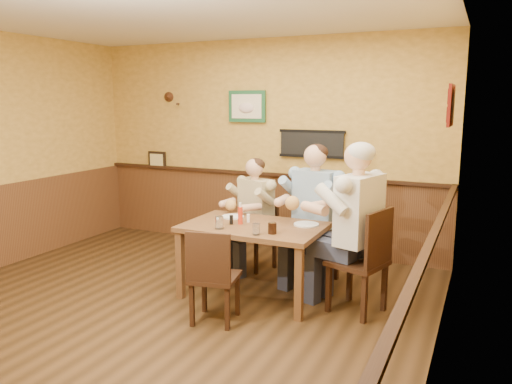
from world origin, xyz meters
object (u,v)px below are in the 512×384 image
(diner_tan_shirt, at_px, (256,220))
(water_glass_left, at_px, (219,223))
(diner_blue_polo, at_px, (315,221))
(dining_table, at_px, (254,233))
(diner_white_elder, at_px, (358,238))
(chair_near_side, at_px, (215,275))
(cola_tumbler, at_px, (272,228))
(hot_sauce_bottle, at_px, (240,214))
(salt_shaker, at_px, (248,218))
(chair_back_right, at_px, (315,239))
(chair_right_end, at_px, (358,260))
(pepper_shaker, at_px, (231,220))
(chair_back_left, at_px, (256,234))
(water_glass_mid, at_px, (256,229))

(diner_tan_shirt, height_order, water_glass_left, diner_tan_shirt)
(diner_blue_polo, bearing_deg, dining_table, -110.83)
(diner_white_elder, bearing_deg, chair_near_side, -39.28)
(water_glass_left, xyz_separation_m, cola_tumbler, (0.54, 0.05, -0.01))
(diner_blue_polo, height_order, hot_sauce_bottle, diner_blue_polo)
(chair_near_side, relative_size, salt_shaker, 10.37)
(cola_tumbler, bearing_deg, hot_sauce_bottle, 154.82)
(water_glass_left, bearing_deg, diner_white_elder, 14.35)
(chair_back_right, relative_size, chair_right_end, 0.95)
(water_glass_left, relative_size, pepper_shaker, 1.31)
(chair_near_side, height_order, diner_blue_polo, diner_blue_polo)
(chair_near_side, bearing_deg, hot_sauce_bottle, -94.29)
(chair_back_right, relative_size, diner_tan_shirt, 0.80)
(diner_blue_polo, bearing_deg, diner_tan_shirt, -175.56)
(chair_right_end, height_order, diner_blue_polo, diner_blue_polo)
(chair_back_left, height_order, chair_back_right, chair_back_right)
(chair_right_end, bearing_deg, chair_near_side, -39.28)
(chair_near_side, xyz_separation_m, diner_white_elder, (1.12, 0.75, 0.29))
(water_glass_mid, bearing_deg, diner_blue_polo, 76.07)
(diner_white_elder, distance_m, water_glass_mid, 0.96)
(chair_back_right, distance_m, diner_white_elder, 0.92)
(dining_table, relative_size, diner_white_elder, 0.96)
(chair_back_right, bearing_deg, diner_white_elder, -32.27)
(chair_right_end, distance_m, water_glass_left, 1.38)
(diner_tan_shirt, bearing_deg, dining_table, -46.93)
(chair_back_right, xyz_separation_m, pepper_shaker, (-0.65, -0.74, 0.31))
(chair_near_side, height_order, diner_tan_shirt, diner_tan_shirt)
(chair_right_end, xyz_separation_m, hot_sauce_bottle, (-1.20, -0.07, 0.34))
(water_glass_left, height_order, water_glass_mid, water_glass_left)
(diner_blue_polo, xyz_separation_m, pepper_shaker, (-0.65, -0.74, 0.11))
(chair_near_side, distance_m, cola_tumbler, 0.70)
(dining_table, distance_m, pepper_shaker, 0.27)
(chair_back_right, bearing_deg, chair_near_side, -96.95)
(water_glass_left, height_order, cola_tumbler, water_glass_left)
(chair_back_left, xyz_separation_m, chair_right_end, (1.40, -0.74, 0.09))
(chair_back_left, bearing_deg, pepper_shaker, -62.26)
(diner_blue_polo, distance_m, hot_sauce_bottle, 0.92)
(chair_back_left, height_order, diner_tan_shirt, diner_tan_shirt)
(chair_back_left, bearing_deg, diner_white_elder, -7.92)
(cola_tumbler, bearing_deg, chair_back_left, 122.32)
(chair_back_right, bearing_deg, cola_tumbler, -85.55)
(chair_back_left, xyz_separation_m, pepper_shaker, (0.12, -0.85, 0.38))
(diner_blue_polo, xyz_separation_m, hot_sauce_bottle, (-0.57, -0.70, 0.16))
(salt_shaker, bearing_deg, chair_back_right, 47.74)
(chair_back_right, relative_size, diner_white_elder, 0.66)
(cola_tumbler, bearing_deg, diner_tan_shirt, 122.32)
(diner_tan_shirt, xyz_separation_m, hot_sauce_bottle, (0.20, -0.81, 0.25))
(chair_back_left, height_order, pepper_shaker, pepper_shaker)
(chair_back_right, bearing_deg, water_glass_mid, -91.36)
(water_glass_mid, bearing_deg, hot_sauce_bottle, 136.25)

